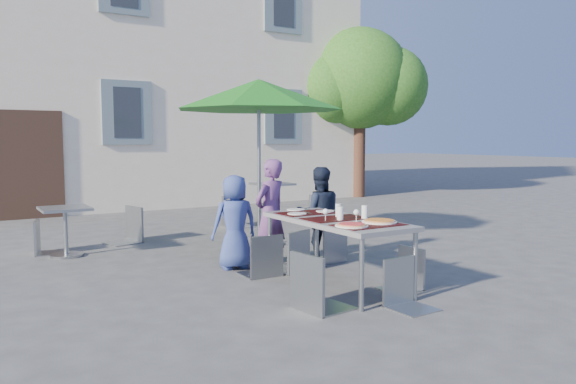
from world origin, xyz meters
TOP-DOWN VIEW (x-y plane):
  - ground at (0.00, 0.00)m, footprint 90.00×90.00m
  - building at (-0.00, 11.50)m, footprint 13.60×8.20m
  - tree at (6.55, 7.54)m, footprint 3.60×3.00m
  - dining_table at (0.14, -0.06)m, footprint 0.80×1.85m
  - pizza_near_left at (-0.08, -0.61)m, footprint 0.33×0.33m
  - pizza_near_right at (0.33, -0.55)m, footprint 0.36×0.36m
  - glassware at (0.21, -0.16)m, footprint 0.52×0.45m
  - place_settings at (0.16, 0.57)m, footprint 0.67×0.55m
  - child_0 at (-0.43, 1.28)m, footprint 0.61×0.43m
  - child_1 at (-0.00, 1.13)m, footprint 0.58×0.48m
  - child_2 at (0.73, 1.11)m, footprint 0.70×0.57m
  - chair_0 at (-0.32, 0.75)m, footprint 0.43×0.44m
  - chair_1 at (0.10, 0.78)m, footprint 0.55×0.55m
  - chair_2 at (0.80, 0.95)m, footprint 0.46×0.46m
  - chair_3 at (-0.55, -0.68)m, footprint 0.52×0.52m
  - chair_4 at (0.72, -0.54)m, footprint 0.40×0.39m
  - chair_5 at (0.25, -1.04)m, footprint 0.41×0.41m
  - patio_umbrella at (0.55, 2.44)m, footprint 2.50×2.50m
  - cafe_table_0 at (-2.09, 3.16)m, footprint 0.64×0.64m
  - bg_chair_l_0 at (-2.32, 3.50)m, footprint 0.51×0.50m
  - bg_chair_r_0 at (-1.06, 3.79)m, footprint 0.58×0.58m
  - cafe_table_1 at (2.07, 4.69)m, footprint 0.70×0.70m
  - bg_chair_l_1 at (1.02, 4.31)m, footprint 0.50×0.50m
  - bg_chair_r_1 at (2.68, 4.37)m, footprint 0.55×0.55m

SIDE VIEW (x-z plane):
  - ground at x=0.00m, z-range 0.00..0.00m
  - cafe_table_0 at x=-2.09m, z-range 0.10..0.79m
  - chair_4 at x=0.72m, z-range 0.07..0.92m
  - cafe_table_1 at x=2.07m, z-range 0.14..0.89m
  - chair_5 at x=0.25m, z-range 0.07..0.96m
  - bg_chair_l_0 at x=-2.32m, z-range 0.08..1.00m
  - chair_2 at x=0.80m, z-range 0.08..1.01m
  - bg_chair_r_1 at x=2.68m, z-range 0.08..1.01m
  - chair_0 at x=-0.32m, z-range 0.08..1.03m
  - chair_1 at x=0.10m, z-range 0.08..1.05m
  - child_0 at x=-0.43m, z-range 0.00..1.18m
  - chair_3 at x=-0.55m, z-range 0.09..1.14m
  - child_2 at x=0.73m, z-range 0.00..1.25m
  - bg_chair_r_0 at x=-1.06m, z-range 0.10..1.16m
  - bg_chair_l_1 at x=1.02m, z-range 0.10..1.16m
  - child_1 at x=0.00m, z-range 0.00..1.37m
  - dining_table at x=0.14m, z-range 0.32..1.07m
  - place_settings at x=0.16m, z-range 0.76..0.77m
  - pizza_near_left at x=-0.08m, z-range 0.75..0.78m
  - pizza_near_right at x=0.33m, z-range 0.75..0.78m
  - glassware at x=0.21m, z-range 0.75..0.90m
  - patio_umbrella at x=0.55m, z-range 1.00..3.50m
  - tree at x=6.55m, z-range 0.90..5.60m
  - building at x=0.00m, z-range -0.70..10.40m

